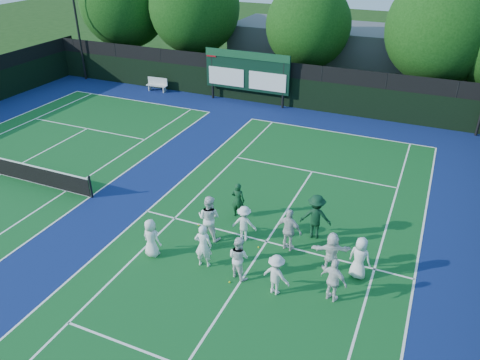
% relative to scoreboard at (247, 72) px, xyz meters
% --- Properties ---
extents(ground, '(120.00, 120.00, 0.00)m').
position_rel_scoreboard_xyz_m(ground, '(7.01, -15.59, -2.19)').
color(ground, '#18390F').
rests_on(ground, ground).
extents(court_apron, '(34.00, 32.00, 0.01)m').
position_rel_scoreboard_xyz_m(court_apron, '(1.01, -14.59, -2.19)').
color(court_apron, navy).
rests_on(court_apron, ground).
extents(near_court, '(11.05, 23.85, 0.01)m').
position_rel_scoreboard_xyz_m(near_court, '(7.01, -14.59, -2.18)').
color(near_court, '#115520').
rests_on(near_court, ground).
extents(left_court, '(11.05, 23.85, 0.01)m').
position_rel_scoreboard_xyz_m(left_court, '(-6.99, -14.59, -2.18)').
color(left_court, '#115520').
rests_on(left_court, ground).
extents(back_fence, '(34.00, 0.08, 3.00)m').
position_rel_scoreboard_xyz_m(back_fence, '(1.01, 0.41, -0.83)').
color(back_fence, black).
rests_on(back_fence, ground).
extents(scoreboard, '(6.00, 0.21, 3.55)m').
position_rel_scoreboard_xyz_m(scoreboard, '(0.00, 0.00, 0.00)').
color(scoreboard, black).
rests_on(scoreboard, ground).
extents(clubhouse, '(18.00, 6.00, 4.00)m').
position_rel_scoreboard_xyz_m(clubhouse, '(5.01, 8.41, -0.19)').
color(clubhouse, '#5A595F').
rests_on(clubhouse, ground).
extents(bench, '(1.60, 0.51, 1.00)m').
position_rel_scoreboard_xyz_m(bench, '(-7.06, -0.21, -1.65)').
color(bench, silver).
rests_on(bench, ground).
extents(tree_a, '(7.00, 7.00, 8.85)m').
position_rel_scoreboard_xyz_m(tree_a, '(-12.15, 3.99, 2.97)').
color(tree_a, black).
rests_on(tree_a, ground).
extents(tree_b, '(6.81, 6.81, 8.77)m').
position_rel_scoreboard_xyz_m(tree_b, '(-5.77, 3.99, 3.00)').
color(tree_b, black).
rests_on(tree_b, ground).
extents(tree_c, '(5.88, 5.88, 7.67)m').
position_rel_scoreboard_xyz_m(tree_c, '(3.08, 3.99, 2.39)').
color(tree_c, black).
rests_on(tree_c, ground).
extents(tree_d, '(6.93, 6.93, 8.63)m').
position_rel_scoreboard_xyz_m(tree_d, '(11.63, 3.99, 2.79)').
color(tree_d, black).
rests_on(tree_d, ground).
extents(tennis_ball_0, '(0.07, 0.07, 0.07)m').
position_rel_scoreboard_xyz_m(tennis_ball_0, '(6.69, -17.31, -2.16)').
color(tennis_ball_0, yellow).
rests_on(tennis_ball_0, ground).
extents(tennis_ball_1, '(0.07, 0.07, 0.07)m').
position_rel_scoreboard_xyz_m(tennis_ball_1, '(6.87, -15.07, -2.16)').
color(tennis_ball_1, yellow).
rests_on(tennis_ball_1, ground).
extents(tennis_ball_3, '(0.07, 0.07, 0.07)m').
position_rel_scoreboard_xyz_m(tennis_ball_3, '(4.08, -14.66, -2.16)').
color(tennis_ball_3, yellow).
rests_on(tennis_ball_3, ground).
extents(tennis_ball_5, '(0.07, 0.07, 0.07)m').
position_rel_scoreboard_xyz_m(tennis_ball_5, '(9.45, -14.04, -2.16)').
color(tennis_ball_5, yellow).
rests_on(tennis_ball_5, ground).
extents(player_front_0, '(0.81, 0.58, 1.53)m').
position_rel_scoreboard_xyz_m(player_front_0, '(3.43, -17.04, -1.43)').
color(player_front_0, white).
rests_on(player_front_0, ground).
extents(player_front_1, '(0.70, 0.53, 1.72)m').
position_rel_scoreboard_xyz_m(player_front_1, '(5.45, -16.81, -1.33)').
color(player_front_1, white).
rests_on(player_front_1, ground).
extents(player_front_2, '(0.95, 0.84, 1.62)m').
position_rel_scoreboard_xyz_m(player_front_2, '(6.83, -16.85, -1.38)').
color(player_front_2, white).
rests_on(player_front_2, ground).
extents(player_front_3, '(1.07, 0.75, 1.50)m').
position_rel_scoreboard_xyz_m(player_front_3, '(8.29, -17.13, -1.44)').
color(player_front_3, silver).
rests_on(player_front_3, ground).
extents(player_front_4, '(1.02, 0.66, 1.61)m').
position_rel_scoreboard_xyz_m(player_front_4, '(10.09, -16.71, -1.39)').
color(player_front_4, white).
rests_on(player_front_4, ground).
extents(player_back_0, '(0.93, 0.73, 1.88)m').
position_rel_scoreboard_xyz_m(player_back_0, '(4.87, -15.23, -1.25)').
color(player_back_0, white).
rests_on(player_back_0, ground).
extents(player_back_1, '(1.03, 0.69, 1.49)m').
position_rel_scoreboard_xyz_m(player_back_1, '(6.15, -14.78, -1.45)').
color(player_back_1, white).
rests_on(player_back_1, ground).
extents(player_back_2, '(1.07, 0.60, 1.73)m').
position_rel_scoreboard_xyz_m(player_back_2, '(7.93, -14.68, -1.33)').
color(player_back_2, silver).
rests_on(player_back_2, ground).
extents(player_back_3, '(1.48, 0.90, 1.53)m').
position_rel_scoreboard_xyz_m(player_back_3, '(9.66, -15.20, -1.43)').
color(player_back_3, white).
rests_on(player_back_3, ground).
extents(player_back_4, '(0.88, 0.69, 1.60)m').
position_rel_scoreboard_xyz_m(player_back_4, '(10.63, -15.20, -1.39)').
color(player_back_4, white).
rests_on(player_back_4, ground).
extents(coach_left, '(0.59, 0.40, 1.57)m').
position_rel_scoreboard_xyz_m(coach_left, '(5.26, -13.36, -1.40)').
color(coach_left, '#103C1E').
rests_on(coach_left, ground).
extents(coach_right, '(1.31, 0.91, 1.86)m').
position_rel_scoreboard_xyz_m(coach_right, '(8.60, -13.50, -1.26)').
color(coach_right, '#0D331D').
rests_on(coach_right, ground).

